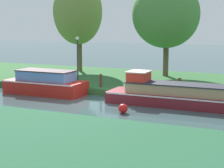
# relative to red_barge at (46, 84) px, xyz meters

# --- Properties ---
(ground_plane) EXTENTS (120.00, 120.00, 0.00)m
(ground_plane) POSITION_rel_red_barge_xyz_m (3.75, -1.20, -0.63)
(ground_plane) COLOR #355153
(riverbank_far) EXTENTS (72.00, 10.00, 0.40)m
(riverbank_far) POSITION_rel_red_barge_xyz_m (3.75, 5.80, -0.43)
(riverbank_far) COLOR #2C5D2E
(riverbank_far) RESTS_ON ground_plane
(red_barge) EXTENTS (5.01, 1.98, 1.46)m
(red_barge) POSITION_rel_red_barge_xyz_m (0.00, 0.00, 0.00)
(red_barge) COLOR red
(red_barge) RESTS_ON ground_plane
(maroon_narrowboat) EXTENTS (8.90, 1.97, 1.72)m
(maroon_narrowboat) POSITION_rel_red_barge_xyz_m (8.79, 0.00, -0.08)
(maroon_narrowboat) COLOR maroon
(maroon_narrowboat) RESTS_ON ground_plane
(willow_tree_left) EXTENTS (3.68, 4.57, 7.38)m
(willow_tree_left) POSITION_rel_red_barge_xyz_m (-1.92, 7.59, 4.55)
(willow_tree_left) COLOR brown
(willow_tree_left) RESTS_ON riverbank_far
(willow_tree_centre) EXTENTS (4.88, 4.75, 6.94)m
(willow_tree_centre) POSITION_rel_red_barge_xyz_m (5.26, 7.67, 4.27)
(willow_tree_centre) COLOR brown
(willow_tree_centre) RESTS_ON riverbank_far
(lamp_post) EXTENTS (0.24, 0.24, 3.01)m
(lamp_post) POSITION_rel_red_barge_xyz_m (0.69, 2.77, 1.65)
(lamp_post) COLOR #333338
(lamp_post) RESTS_ON riverbank_far
(mooring_post_near) EXTENTS (0.17, 0.17, 0.79)m
(mooring_post_near) POSITION_rel_red_barge_xyz_m (3.01, 1.50, 0.16)
(mooring_post_near) COLOR #553023
(mooring_post_near) RESTS_ON riverbank_far
(mooring_post_far) EXTENTS (0.20, 0.20, 0.84)m
(mooring_post_far) POSITION_rel_red_barge_xyz_m (7.91, 1.50, 0.18)
(mooring_post_far) COLOR #523520
(mooring_post_far) RESTS_ON riverbank_far
(channel_buoy) EXTENTS (0.46, 0.46, 0.46)m
(channel_buoy) POSITION_rel_red_barge_xyz_m (6.23, -2.71, -0.40)
(channel_buoy) COLOR red
(channel_buoy) RESTS_ON ground_plane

